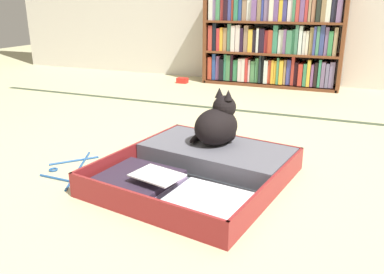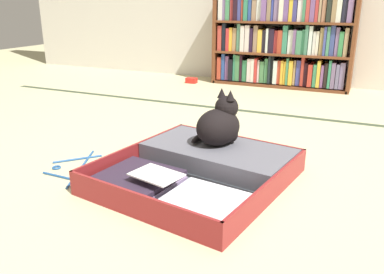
# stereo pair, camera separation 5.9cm
# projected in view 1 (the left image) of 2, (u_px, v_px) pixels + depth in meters

# --- Properties ---
(ground_plane) EXTENTS (10.00, 10.00, 0.00)m
(ground_plane) POSITION_uv_depth(u_px,v_px,m) (218.00, 189.00, 1.65)
(ground_plane) COLOR #C1BB8D
(tatami_border) EXTENTS (4.80, 0.05, 0.00)m
(tatami_border) POSITION_uv_depth(u_px,v_px,m) (275.00, 114.00, 2.75)
(tatami_border) COLOR #384430
(tatami_border) RESTS_ON ground_plane
(bookshelf) EXTENTS (1.24, 0.28, 0.87)m
(bookshelf) POSITION_uv_depth(u_px,v_px,m) (272.00, 39.00, 3.57)
(bookshelf) COLOR brown
(bookshelf) RESTS_ON ground_plane
(open_suitcase) EXTENTS (0.82, 0.87, 0.10)m
(open_suitcase) POSITION_uv_depth(u_px,v_px,m) (202.00, 167.00, 1.76)
(open_suitcase) COLOR maroon
(open_suitcase) RESTS_ON ground_plane
(black_cat) EXTENTS (0.26, 0.28, 0.26)m
(black_cat) POSITION_uv_depth(u_px,v_px,m) (218.00, 124.00, 1.84)
(black_cat) COLOR black
(black_cat) RESTS_ON open_suitcase
(clothes_hanger) EXTENTS (0.29, 0.40, 0.01)m
(clothes_hanger) POSITION_uv_depth(u_px,v_px,m) (70.00, 170.00, 1.83)
(clothes_hanger) COLOR #245392
(clothes_hanger) RESTS_ON ground_plane
(small_red_pouch) EXTENTS (0.10, 0.07, 0.05)m
(small_red_pouch) POSITION_uv_depth(u_px,v_px,m) (182.00, 80.00, 3.79)
(small_red_pouch) COLOR red
(small_red_pouch) RESTS_ON ground_plane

